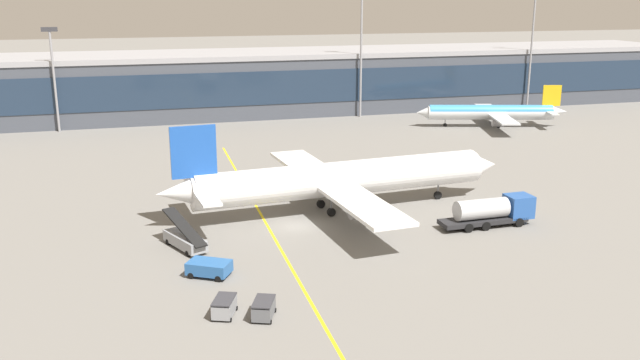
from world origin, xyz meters
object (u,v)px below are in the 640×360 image
at_px(belt_loader, 185,239).
at_px(baggage_cart_1, 264,309).
at_px(baggage_cart_0, 224,307).
at_px(commuter_jet_far, 492,112).
at_px(main_airliner, 341,178).
at_px(fuel_tanker, 493,211).
at_px(pushback_tug, 208,267).

xyz_separation_m(belt_loader, baggage_cart_1, (4.66, -17.20, -0.21)).
height_order(baggage_cart_0, commuter_jet_far, commuter_jet_far).
xyz_separation_m(main_airliner, commuter_jet_far, (43.82, 42.53, -1.09)).
bearing_deg(fuel_tanker, belt_loader, 176.35).
xyz_separation_m(belt_loader, commuter_jet_far, (62.74, 50.30, 1.87)).
bearing_deg(belt_loader, fuel_tanker, -3.65).
distance_m(baggage_cart_1, commuter_jet_far, 89.07).
distance_m(baggage_cart_0, baggage_cart_1, 3.20).
height_order(main_airliner, fuel_tanker, main_airliner).
relative_size(belt_loader, baggage_cart_1, 2.26).
height_order(main_airliner, commuter_jet_far, main_airliner).
xyz_separation_m(belt_loader, baggage_cart_0, (1.70, -15.99, -0.21)).
relative_size(belt_loader, baggage_cart_0, 2.26).
height_order(fuel_tanker, baggage_cart_1, fuel_tanker).
bearing_deg(baggage_cart_1, fuel_tanker, 27.62).
bearing_deg(pushback_tug, main_airliner, 41.35).
distance_m(belt_loader, baggage_cart_0, 16.08).
bearing_deg(fuel_tanker, main_airliner, 145.72).
distance_m(pushback_tug, commuter_jet_far, 84.36).
relative_size(pushback_tug, baggage_cart_0, 1.46).
xyz_separation_m(baggage_cart_1, commuter_jet_far, (58.08, 67.50, 2.07)).
relative_size(fuel_tanker, belt_loader, 1.58).
bearing_deg(commuter_jet_far, fuel_tanker, -119.19).
xyz_separation_m(pushback_tug, belt_loader, (-1.44, 7.61, 0.14)).
distance_m(fuel_tanker, baggage_cart_1, 32.50).
distance_m(pushback_tug, baggage_cart_1, 10.12).
height_order(pushback_tug, belt_loader, belt_loader).
distance_m(main_airliner, fuel_tanker, 17.73).
xyz_separation_m(pushback_tug, commuter_jet_far, (61.31, 57.91, 2.01)).
bearing_deg(belt_loader, baggage_cart_0, -83.93).
xyz_separation_m(pushback_tug, baggage_cart_1, (3.23, -9.59, -0.07)).
bearing_deg(pushback_tug, commuter_jet_far, 43.37).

